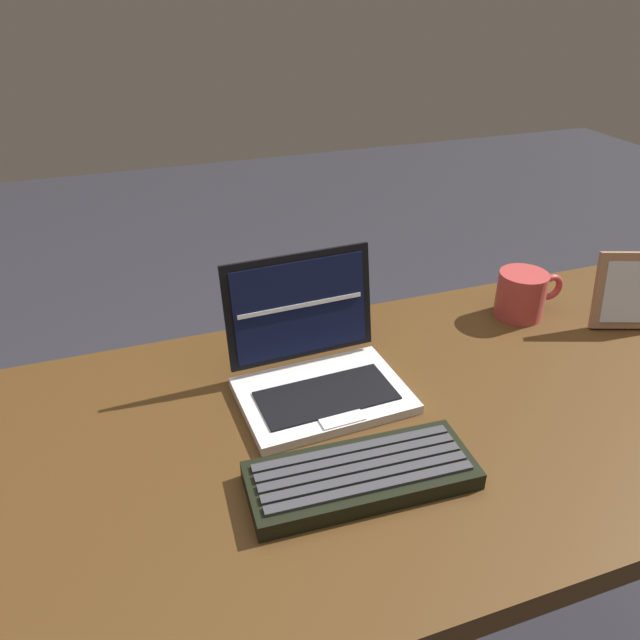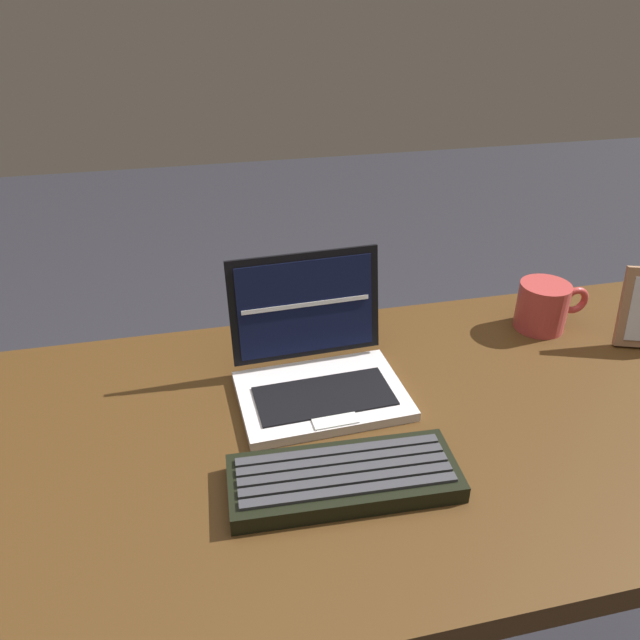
% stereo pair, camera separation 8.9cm
% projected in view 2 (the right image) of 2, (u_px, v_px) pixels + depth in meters
% --- Properties ---
extents(desk, '(1.63, 0.65, 0.74)m').
position_uv_depth(desk, '(313.00, 474.00, 0.92)').
color(desk, '#472D13').
rests_on(desk, ground).
extents(laptop_front, '(0.26, 0.21, 0.20)m').
position_uv_depth(laptop_front, '(317.00, 367.00, 0.94)').
color(laptop_front, silver).
rests_on(laptop_front, desk).
extents(external_keyboard, '(0.30, 0.13, 0.03)m').
position_uv_depth(external_keyboard, '(344.00, 477.00, 0.78)').
color(external_keyboard, black).
rests_on(external_keyboard, desk).
extents(coffee_mug, '(0.14, 0.09, 0.09)m').
position_uv_depth(coffee_mug, '(544.00, 306.00, 1.11)').
color(coffee_mug, '#B43C3A').
rests_on(coffee_mug, desk).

